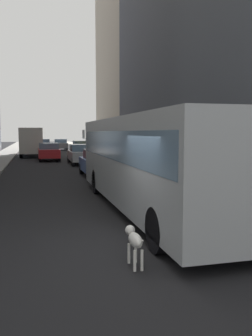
{
  "coord_description": "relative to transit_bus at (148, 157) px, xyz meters",
  "views": [
    {
      "loc": [
        -2.44,
        -7.7,
        2.58
      ],
      "look_at": [
        0.48,
        3.59,
        1.4
      ],
      "focal_mm": 37.74,
      "sensor_mm": 36.0,
      "label": 1
    }
  ],
  "objects": [
    {
      "name": "ground_plane",
      "position": [
        -1.2,
        31.6,
        -1.78
      ],
      "size": [
        120.0,
        120.0,
        0.0
      ],
      "primitive_type": "plane",
      "color": "black"
    },
    {
      "name": "sidewalk_left",
      "position": [
        -6.9,
        31.6,
        -1.7
      ],
      "size": [
        2.4,
        110.0,
        0.15
      ],
      "primitive_type": "cube",
      "color": "gray",
      "rests_on": "ground"
    },
    {
      "name": "sidewalk_right",
      "position": [
        4.5,
        31.6,
        -1.7
      ],
      "size": [
        2.4,
        110.0,
        0.15
      ],
      "primitive_type": "cube",
      "color": "#ADA89E",
      "rests_on": "ground"
    },
    {
      "name": "building_right_mid",
      "position": [
        10.7,
        19.04,
        11.96
      ],
      "size": [
        10.27,
        16.66,
        27.49
      ],
      "color": "#4C515B",
      "rests_on": "ground"
    },
    {
      "name": "building_right_far",
      "position": [
        10.7,
        38.11,
        18.57
      ],
      "size": [
        8.81,
        17.75,
        40.71
      ],
      "color": "#B2A893",
      "rests_on": "ground"
    },
    {
      "name": "transit_bus",
      "position": [
        0.0,
        0.0,
        0.0
      ],
      "size": [
        2.78,
        11.53,
        3.05
      ],
      "color": "#999EA3",
      "rests_on": "ground"
    },
    {
      "name": "car_red_coupe",
      "position": [
        -2.4,
        22.07,
        -0.96
      ],
      "size": [
        1.87,
        4.12,
        1.62
      ],
      "color": "red",
      "rests_on": "ground"
    },
    {
      "name": "car_blue_hatchback",
      "position": [
        0.0,
        8.85,
        -0.95
      ],
      "size": [
        1.94,
        4.36,
        1.62
      ],
      "color": "#4C6BB7",
      "rests_on": "ground"
    },
    {
      "name": "car_yellow_taxi",
      "position": [
        1.6,
        30.0,
        -0.95
      ],
      "size": [
        1.89,
        4.56,
        1.62
      ],
      "color": "yellow",
      "rests_on": "ground"
    },
    {
      "name": "car_grey_wagon",
      "position": [
        0.0,
        41.4,
        -0.96
      ],
      "size": [
        1.87,
        4.06,
        1.62
      ],
      "color": "slate",
      "rests_on": "ground"
    },
    {
      "name": "car_silver_sedan",
      "position": [
        0.0,
        17.66,
        -0.95
      ],
      "size": [
        1.82,
        4.5,
        1.62
      ],
      "color": "#B7BABF",
      "rests_on": "ground"
    },
    {
      "name": "car_black_suv",
      "position": [
        -2.4,
        42.18,
        -0.95
      ],
      "size": [
        1.88,
        4.21,
        1.62
      ],
      "color": "black",
      "rests_on": "ground"
    },
    {
      "name": "box_truck",
      "position": [
        -4.0,
        28.58,
        -0.11
      ],
      "size": [
        2.3,
        7.5,
        3.05
      ],
      "color": "#A51919",
      "rests_on": "ground"
    },
    {
      "name": "dalmatian_dog",
      "position": [
        -1.83,
        -4.73,
        -1.26
      ],
      "size": [
        0.22,
        0.96,
        0.72
      ],
      "color": "white",
      "rests_on": "ground"
    }
  ]
}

